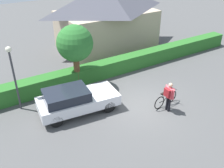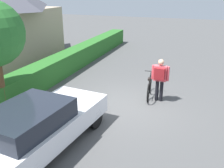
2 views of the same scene
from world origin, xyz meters
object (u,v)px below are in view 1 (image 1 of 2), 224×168
object	(u,v)px
person_rider	(169,94)
tree_kerbside	(75,44)
bicycle	(166,99)
parked_car_near	(75,100)
street_lamp	(13,69)

from	to	relation	value
person_rider	tree_kerbside	distance (m)	5.90
bicycle	person_rider	xyz separation A→B (m)	(-0.24, -0.42, 0.60)
parked_car_near	person_rider	world-z (taller)	person_rider
bicycle	tree_kerbside	bearing A→B (deg)	125.40
parked_car_near	street_lamp	bearing A→B (deg)	143.70
bicycle	person_rider	world-z (taller)	person_rider
bicycle	street_lamp	distance (m)	7.99
street_lamp	bicycle	bearing A→B (deg)	-29.16
bicycle	tree_kerbside	size ratio (longest dim) A/B	0.45
tree_kerbside	person_rider	bearing A→B (deg)	-59.09
bicycle	tree_kerbside	xyz separation A→B (m)	(-3.14, 4.42, 2.32)
street_lamp	tree_kerbside	bearing A→B (deg)	10.07
street_lamp	tree_kerbside	size ratio (longest dim) A/B	0.92
person_rider	street_lamp	bearing A→B (deg)	147.25
bicycle	street_lamp	xyz separation A→B (m)	(-6.77, 3.78, 1.94)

